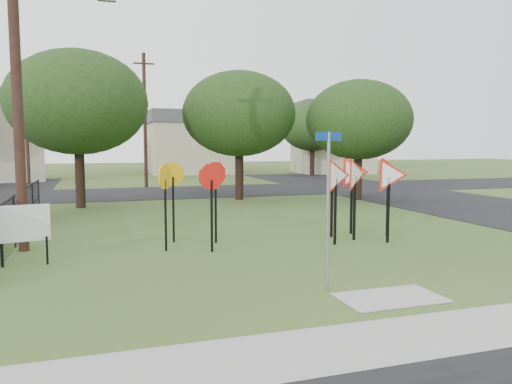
% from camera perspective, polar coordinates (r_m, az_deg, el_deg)
% --- Properties ---
extents(ground, '(140.00, 140.00, 0.00)m').
position_cam_1_polar(ground, '(12.20, 8.86, -8.67)').
color(ground, '#38541F').
extents(sidewalk, '(30.00, 1.60, 0.02)m').
position_cam_1_polar(sidewalk, '(8.83, 21.70, -14.54)').
color(sidewalk, '#96978E').
rests_on(sidewalk, ground).
extents(street_right, '(8.00, 50.00, 0.02)m').
position_cam_1_polar(street_right, '(27.07, 22.06, -1.16)').
color(street_right, black).
rests_on(street_right, ground).
extents(street_far, '(60.00, 8.00, 0.02)m').
position_cam_1_polar(street_far, '(31.14, -8.02, 0.02)').
color(street_far, black).
rests_on(street_far, ground).
extents(curb_pad, '(2.00, 1.20, 0.02)m').
position_cam_1_polar(curb_pad, '(10.19, 15.10, -11.60)').
color(curb_pad, '#96978E').
rests_on(curb_pad, ground).
extents(street_name_sign, '(0.65, 0.19, 3.21)m').
position_cam_1_polar(street_name_sign, '(10.08, 8.22, -1.08)').
color(street_name_sign, gray).
rests_on(street_name_sign, ground).
extents(stop_sign_cluster, '(2.18, 1.86, 2.47)m').
position_cam_1_polar(stop_sign_cluster, '(14.42, -7.41, 0.92)').
color(stop_sign_cluster, black).
rests_on(stop_sign_cluster, ground).
extents(yield_sign_cluster, '(3.32, 1.92, 2.62)m').
position_cam_1_polar(yield_sign_cluster, '(15.82, 11.67, 1.58)').
color(yield_sign_cluster, black).
rests_on(yield_sign_cluster, ground).
extents(info_board, '(1.19, 0.24, 1.50)m').
position_cam_1_polar(info_board, '(13.39, -25.01, -3.49)').
color(info_board, black).
rests_on(info_board, ground).
extents(utility_pole_main, '(3.55, 0.33, 10.00)m').
position_cam_1_polar(utility_pole_main, '(15.30, -25.54, 13.39)').
color(utility_pole_main, '#38221A').
rests_on(utility_pole_main, ground).
extents(far_pole_a, '(1.40, 0.24, 9.00)m').
position_cam_1_polar(far_pole_a, '(34.73, -12.58, 8.09)').
color(far_pole_a, '#38221A').
rests_on(far_pole_a, ground).
extents(far_pole_b, '(1.40, 0.24, 8.50)m').
position_cam_1_polar(far_pole_b, '(40.20, -1.62, 7.49)').
color(far_pole_b, '#38221A').
rests_on(far_pole_b, ground).
extents(far_pole_c, '(1.40, 0.24, 9.00)m').
position_cam_1_polar(far_pole_c, '(40.82, -24.76, 7.31)').
color(far_pole_c, '#38221A').
rests_on(far_pole_c, ground).
extents(fence_run, '(0.05, 11.55, 1.50)m').
position_cam_1_polar(fence_run, '(17.06, -25.38, -2.39)').
color(fence_run, black).
rests_on(fence_run, ground).
extents(house_mid, '(8.40, 8.40, 6.20)m').
position_cam_1_polar(house_mid, '(51.39, -7.58, 5.69)').
color(house_mid, '#B9B195').
rests_on(house_mid, ground).
extents(house_right, '(8.30, 8.30, 7.20)m').
position_cam_1_polar(house_right, '(52.08, 8.67, 6.22)').
color(house_right, '#B9B195').
rests_on(house_right, ground).
extents(tree_near_left, '(6.40, 6.40, 7.27)m').
position_cam_1_polar(tree_near_left, '(24.61, -19.73, 9.59)').
color(tree_near_left, black).
rests_on(tree_near_left, ground).
extents(tree_near_mid, '(6.00, 6.00, 6.80)m').
position_cam_1_polar(tree_near_mid, '(26.62, -1.95, 8.90)').
color(tree_near_mid, black).
rests_on(tree_near_mid, ground).
extents(tree_near_right, '(5.60, 5.60, 6.33)m').
position_cam_1_polar(tree_near_right, '(27.10, 11.68, 8.06)').
color(tree_near_right, black).
rests_on(tree_near_right, ground).
extents(tree_far_right, '(6.00, 6.00, 6.80)m').
position_cam_1_polar(tree_far_right, '(46.76, 6.49, 7.42)').
color(tree_far_right, black).
rests_on(tree_far_right, ground).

